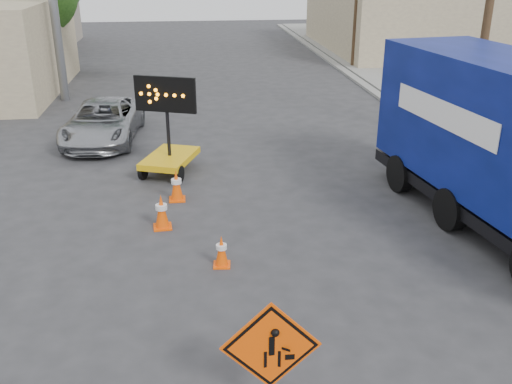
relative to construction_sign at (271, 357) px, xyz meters
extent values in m
plane|color=#2D2D30|center=(0.31, 1.16, -0.94)|extent=(100.00, 100.00, 0.00)
cube|color=gray|center=(7.51, 16.16, -0.88)|extent=(0.40, 60.00, 0.12)
cube|color=gray|center=(9.81, 16.16, -0.86)|extent=(4.00, 60.00, 0.15)
cube|color=#BDAE89|center=(13.31, 31.16, 1.36)|extent=(10.00, 14.00, 4.60)
cylinder|color=slate|center=(-6.19, 19.16, 2.46)|extent=(0.36, 0.36, 6.80)
cylinder|color=#452D1D|center=(8.31, 11.16, 3.56)|extent=(0.26, 0.26, 9.00)
cylinder|color=#452D1D|center=(-7.69, 23.16, 0.69)|extent=(0.28, 0.28, 3.25)
cylinder|color=#452D1D|center=(-8.69, 31.16, 0.86)|extent=(0.28, 0.28, 3.58)
cube|color=#FF4F05|center=(0.00, 0.00, 0.17)|extent=(1.34, 0.08, 1.34)
cube|color=black|center=(0.00, 0.00, 0.17)|extent=(1.25, 0.06, 1.25)
cube|color=#E0AB0C|center=(-1.51, 9.61, -0.50)|extent=(1.79, 2.24, 0.18)
cylinder|color=black|center=(-1.51, 9.61, 0.63)|extent=(0.10, 0.10, 2.15)
cube|color=black|center=(-1.51, 9.61, 1.36)|extent=(1.68, 0.71, 0.98)
imported|color=#A0A2A7|center=(-3.77, 13.01, -0.27)|extent=(2.57, 4.94, 1.33)
cube|color=black|center=(6.01, 5.09, -0.34)|extent=(3.40, 8.12, 0.30)
cube|color=#06114C|center=(6.01, 5.88, 1.38)|extent=(3.26, 6.38, 2.95)
cube|color=#FF4F05|center=(-0.39, 4.09, -0.92)|extent=(0.37, 0.37, 0.03)
cone|color=#FF4F05|center=(-0.39, 4.09, -0.59)|extent=(0.26, 0.26, 0.64)
cylinder|color=silver|center=(-0.39, 4.09, -0.51)|extent=(0.22, 0.22, 0.09)
cube|color=#FF4F05|center=(-1.63, 5.99, -0.92)|extent=(0.45, 0.45, 0.03)
cone|color=#FF4F05|center=(-1.63, 5.99, -0.51)|extent=(0.32, 0.32, 0.78)
cylinder|color=silver|center=(-1.63, 5.99, -0.42)|extent=(0.26, 0.26, 0.11)
cube|color=#FF4F05|center=(-1.31, 7.58, -0.92)|extent=(0.41, 0.41, 0.03)
cone|color=#FF4F05|center=(-1.31, 7.58, -0.51)|extent=(0.32, 0.32, 0.77)
cylinder|color=silver|center=(-1.31, 7.58, -0.42)|extent=(0.26, 0.26, 0.11)
camera|label=1|loc=(-0.92, -6.00, 4.87)|focal=40.00mm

